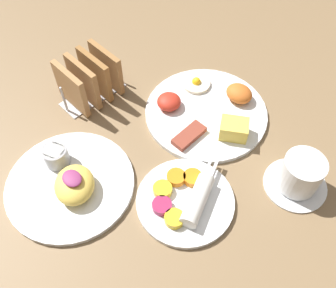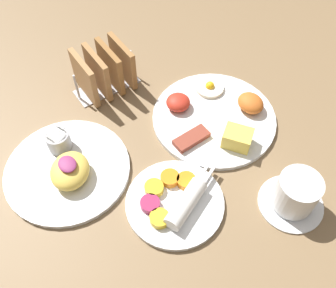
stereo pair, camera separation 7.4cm
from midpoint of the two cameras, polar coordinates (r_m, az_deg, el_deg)
The scene contains 6 objects.
ground_plane at distance 0.76m, azimuth -0.55°, elevation -1.63°, with size 3.00×3.00×0.00m, color brown.
plate_breakfast at distance 0.82m, azimuth 9.88°, elevation 4.03°, with size 0.27×0.27×0.05m.
plate_condiments at distance 0.69m, azimuth 4.17°, elevation -8.93°, with size 0.18×0.20×0.04m.
plate_foreground at distance 0.74m, azimuth -12.40°, elevation -3.58°, with size 0.24×0.24×0.06m.
toast_rack at distance 0.85m, azimuth -7.23°, elevation 10.82°, with size 0.10×0.15×0.10m.
coffee_cup at distance 0.72m, azimuth 21.69°, elevation -7.39°, with size 0.12×0.12×0.08m.
Camera 2 is at (0.38, -0.21, 0.62)m, focal length 40.00 mm.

